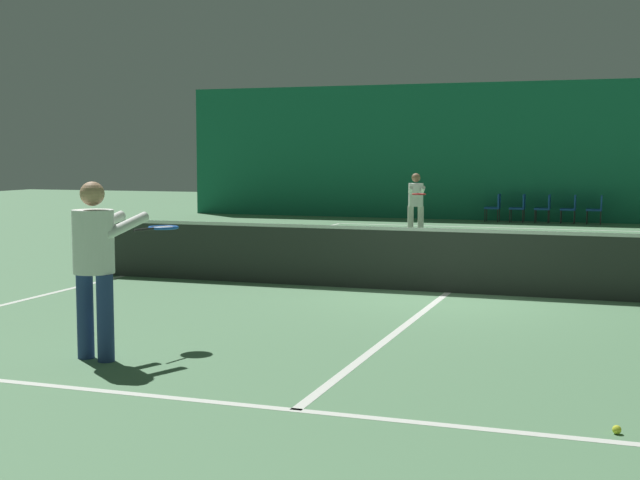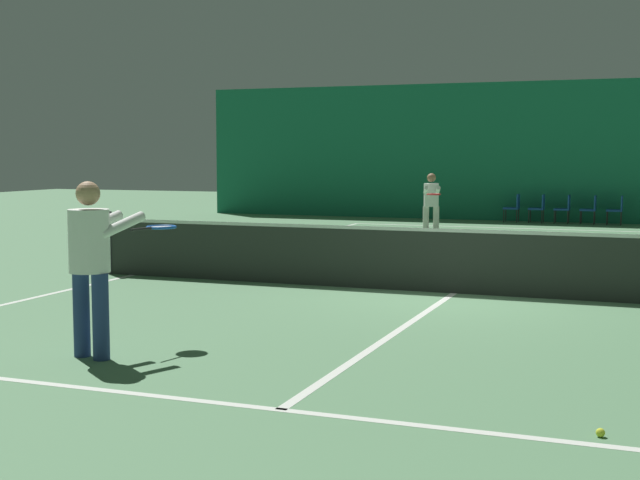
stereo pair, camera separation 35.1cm
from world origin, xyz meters
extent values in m
plane|color=#56845B|center=(0.00, 0.00, 0.00)|extent=(60.00, 60.00, 0.00)
cube|color=#196B4C|center=(0.00, 14.65, 2.10)|extent=(23.00, 0.12, 4.21)
cube|color=silver|center=(0.00, 11.90, 0.00)|extent=(11.00, 0.10, 0.00)
cube|color=silver|center=(0.00, 6.40, 0.00)|extent=(8.25, 0.10, 0.00)
cube|color=silver|center=(0.00, -6.40, 0.00)|extent=(8.25, 0.10, 0.00)
cube|color=silver|center=(-5.50, 0.00, 0.00)|extent=(0.10, 23.80, 0.00)
cube|color=silver|center=(0.00, 0.00, 0.00)|extent=(0.10, 12.80, 0.00)
cube|color=#2D332D|center=(0.00, 0.00, 0.47)|extent=(11.90, 0.02, 0.95)
cube|color=white|center=(0.00, 0.00, 0.92)|extent=(11.90, 0.02, 0.05)
cylinder|color=#333338|center=(-5.95, 0.00, 0.53)|extent=(0.10, 0.10, 1.07)
cylinder|color=navy|center=(-2.63, -5.37, 0.43)|extent=(0.20, 0.20, 0.87)
cylinder|color=navy|center=(-2.36, -5.43, 0.43)|extent=(0.20, 0.20, 0.87)
cylinder|color=white|center=(-2.50, -5.40, 1.18)|extent=(0.48, 0.48, 0.63)
sphere|color=tan|center=(-2.50, -5.40, 1.65)|extent=(0.24, 0.24, 0.24)
cylinder|color=white|center=(-2.59, -5.09, 1.33)|extent=(0.23, 0.61, 0.25)
cylinder|color=white|center=(-2.28, -5.16, 1.33)|extent=(0.23, 0.61, 0.25)
cylinder|color=black|center=(-2.34, -4.70, 1.25)|extent=(0.09, 0.30, 0.03)
torus|color=#1951B2|center=(-2.27, -4.40, 1.25)|extent=(0.39, 0.39, 0.03)
cylinder|color=silver|center=(-2.27, -4.40, 1.25)|extent=(0.33, 0.33, 0.00)
cylinder|color=beige|center=(-2.28, 8.34, 0.38)|extent=(0.18, 0.18, 0.77)
cylinder|color=beige|center=(-2.52, 8.27, 0.38)|extent=(0.18, 0.18, 0.77)
cylinder|color=white|center=(-2.40, 8.30, 1.05)|extent=(0.45, 0.45, 0.56)
sphere|color=#936B4C|center=(-2.40, 8.30, 1.46)|extent=(0.21, 0.21, 0.21)
cylinder|color=white|center=(-2.19, 8.10, 1.17)|extent=(0.24, 0.53, 0.22)
cylinder|color=white|center=(-2.46, 8.02, 1.17)|extent=(0.24, 0.53, 0.22)
cylinder|color=black|center=(-2.21, 7.67, 1.11)|extent=(0.12, 0.30, 0.03)
torus|color=red|center=(-2.12, 7.38, 1.11)|extent=(0.41, 0.41, 0.03)
cylinder|color=silver|center=(-2.12, 7.38, 1.11)|extent=(0.34, 0.34, 0.00)
cylinder|color=#2D2D2D|center=(-1.56, 14.29, 0.20)|extent=(0.03, 0.03, 0.39)
cylinder|color=#2D2D2D|center=(-1.56, 13.91, 0.20)|extent=(0.03, 0.03, 0.39)
cylinder|color=#2D2D2D|center=(-1.18, 14.29, 0.20)|extent=(0.03, 0.03, 0.39)
cylinder|color=#2D2D2D|center=(-1.18, 13.91, 0.20)|extent=(0.03, 0.03, 0.39)
cube|color=#19479E|center=(-1.37, 14.10, 0.41)|extent=(0.44, 0.44, 0.05)
cube|color=#19479E|center=(-1.17, 14.10, 0.64)|extent=(0.04, 0.44, 0.40)
cylinder|color=#2D2D2D|center=(-0.83, 14.29, 0.20)|extent=(0.03, 0.03, 0.39)
cylinder|color=#2D2D2D|center=(-0.83, 13.91, 0.20)|extent=(0.03, 0.03, 0.39)
cylinder|color=#2D2D2D|center=(-0.45, 14.29, 0.20)|extent=(0.03, 0.03, 0.39)
cylinder|color=#2D2D2D|center=(-0.45, 13.91, 0.20)|extent=(0.03, 0.03, 0.39)
cube|color=#19479E|center=(-0.64, 14.10, 0.41)|extent=(0.44, 0.44, 0.05)
cube|color=#19479E|center=(-0.44, 14.10, 0.64)|extent=(0.04, 0.44, 0.40)
cylinder|color=#2D2D2D|center=(-0.09, 14.29, 0.20)|extent=(0.03, 0.03, 0.39)
cylinder|color=#2D2D2D|center=(-0.09, 13.91, 0.20)|extent=(0.03, 0.03, 0.39)
cylinder|color=#2D2D2D|center=(0.29, 14.29, 0.20)|extent=(0.03, 0.03, 0.39)
cylinder|color=#2D2D2D|center=(0.29, 13.91, 0.20)|extent=(0.03, 0.03, 0.39)
cube|color=#19479E|center=(0.10, 14.10, 0.41)|extent=(0.44, 0.44, 0.05)
cube|color=#19479E|center=(0.30, 14.10, 0.64)|extent=(0.04, 0.44, 0.40)
cylinder|color=#2D2D2D|center=(0.64, 14.29, 0.20)|extent=(0.03, 0.03, 0.39)
cylinder|color=#2D2D2D|center=(0.64, 13.91, 0.20)|extent=(0.03, 0.03, 0.39)
cylinder|color=#2D2D2D|center=(1.02, 14.29, 0.20)|extent=(0.03, 0.03, 0.39)
cylinder|color=#2D2D2D|center=(1.02, 13.91, 0.20)|extent=(0.03, 0.03, 0.39)
cube|color=#19479E|center=(0.83, 14.10, 0.41)|extent=(0.44, 0.44, 0.05)
cube|color=#19479E|center=(1.03, 14.10, 0.64)|extent=(0.04, 0.44, 0.40)
cylinder|color=#2D2D2D|center=(1.37, 14.29, 0.20)|extent=(0.03, 0.03, 0.39)
cylinder|color=#2D2D2D|center=(1.37, 13.91, 0.20)|extent=(0.03, 0.03, 0.39)
cylinder|color=#2D2D2D|center=(1.75, 14.29, 0.20)|extent=(0.03, 0.03, 0.39)
cylinder|color=#2D2D2D|center=(1.75, 13.91, 0.20)|extent=(0.03, 0.03, 0.39)
cube|color=#19479E|center=(1.56, 14.10, 0.41)|extent=(0.44, 0.44, 0.05)
cube|color=#19479E|center=(1.76, 14.10, 0.64)|extent=(0.04, 0.44, 0.40)
sphere|color=#D1DB33|center=(2.44, -6.20, 0.03)|extent=(0.07, 0.07, 0.07)
camera|label=1|loc=(2.46, -12.91, 2.05)|focal=50.00mm
camera|label=2|loc=(2.79, -12.79, 2.05)|focal=50.00mm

